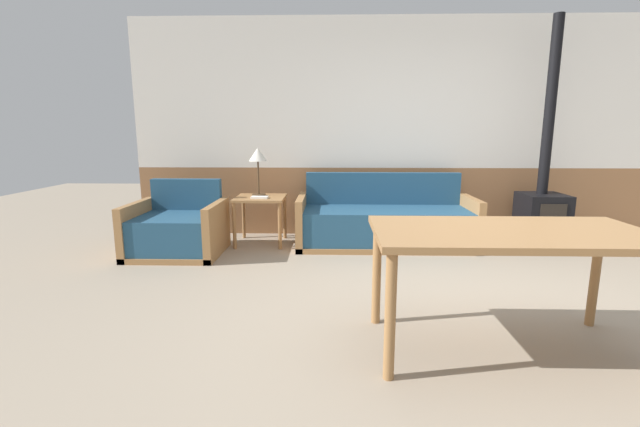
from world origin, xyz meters
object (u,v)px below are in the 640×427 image
object	(u,v)px
armchair	(178,231)
dining_table	(510,243)
table_lamp	(258,158)
couch	(385,224)
side_table	(260,204)
wood_stove	(543,196)

from	to	relation	value
armchair	dining_table	bearing A→B (deg)	-50.78
armchair	table_lamp	bearing A→B (deg)	20.76
couch	side_table	xyz separation A→B (m)	(-1.47, 0.05, 0.22)
couch	armchair	distance (m)	2.35
wood_stove	couch	bearing A→B (deg)	-176.75
table_lamp	couch	bearing A→B (deg)	-5.85
armchair	side_table	world-z (taller)	armchair
dining_table	couch	bearing A→B (deg)	100.00
dining_table	table_lamp	bearing A→B (deg)	126.72
table_lamp	wood_stove	xyz separation A→B (m)	(3.36, -0.05, -0.43)
armchair	side_table	xyz separation A→B (m)	(0.84, 0.46, 0.23)
dining_table	armchair	bearing A→B (deg)	143.47
couch	armchair	size ratio (longest dim) A/B	2.13
couch	dining_table	size ratio (longest dim) A/B	1.27
table_lamp	dining_table	distance (m)	3.25
armchair	side_table	bearing A→B (deg)	14.68
table_lamp	dining_table	xyz separation A→B (m)	(1.93, -2.59, -0.34)
table_lamp	dining_table	bearing A→B (deg)	-53.28
armchair	dining_table	distance (m)	3.44
dining_table	wood_stove	xyz separation A→B (m)	(1.42, 2.54, -0.09)
table_lamp	armchair	bearing A→B (deg)	-144.99
armchair	wood_stove	size ratio (longest dim) A/B	0.37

